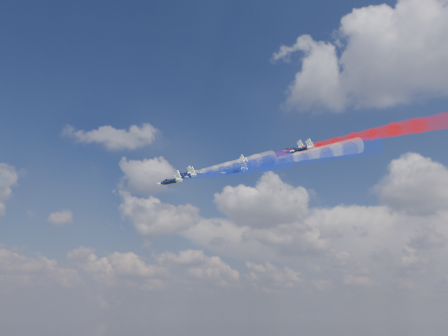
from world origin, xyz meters
The scene contains 16 objects.
jet_lead centered at (2.48, 8.68, 148.50)m, with size 8.57×10.71×2.86m, color black, non-canonical shape.
trail_lead centered at (23.77, 2.07, 145.92)m, with size 3.57×35.43×3.57m, color white, non-canonical shape.
jet_inner_left centered at (12.79, -2.62, 143.56)m, with size 8.57×10.71×2.86m, color black, non-canonical shape.
trail_inner_left centered at (34.08, -9.23, 140.98)m, with size 3.57×35.43×3.57m, color #1830CE, non-canonical shape.
jet_inner_right centered at (17.11, 16.11, 151.30)m, with size 8.57×10.71×2.86m, color black, non-canonical shape.
trail_inner_right centered at (38.40, 9.50, 148.72)m, with size 3.57×35.43×3.57m, color red, non-canonical shape.
jet_outer_left centered at (20.88, -18.18, 137.35)m, with size 8.57×10.71×2.86m, color black, non-canonical shape.
trail_outer_left centered at (42.18, -24.80, 134.77)m, with size 3.57×35.43×3.57m, color #1830CE, non-canonical shape.
jet_center_third centered at (26.84, 2.74, 145.00)m, with size 8.57×10.71×2.86m, color black, non-canonical shape.
trail_center_third centered at (48.14, -3.88, 142.42)m, with size 3.57×35.43×3.57m, color white, non-canonical shape.
jet_outer_right centered at (34.40, 20.64, 153.78)m, with size 8.57×10.71×2.86m, color black, non-canonical shape.
trail_outer_right centered at (55.70, 14.02, 151.20)m, with size 3.57×35.43×3.57m, color red, non-canonical shape.
jet_rear_left centered at (35.16, -11.79, 139.13)m, with size 8.57×10.71×2.86m, color black, non-canonical shape.
trail_rear_left centered at (56.45, -18.40, 136.55)m, with size 3.57×35.43×3.57m, color #1830CE, non-canonical shape.
jet_rear_right centered at (43.67, 6.73, 148.03)m, with size 8.57×10.71×2.86m, color black, non-canonical shape.
trail_rear_right centered at (64.97, 0.12, 145.45)m, with size 3.57×35.43×3.57m, color red, non-canonical shape.
Camera 1 is at (97.37, -104.77, 105.94)m, focal length 39.30 mm.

